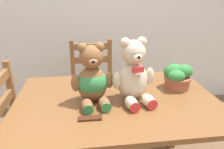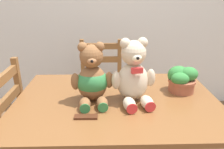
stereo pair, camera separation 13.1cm
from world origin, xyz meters
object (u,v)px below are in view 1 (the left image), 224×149
(potted_plant, at_px, (177,76))
(teddy_bear_left, at_px, (92,79))
(wooden_chair_behind, at_px, (93,88))
(chocolate_bar, at_px, (90,118))
(teddy_bear_right, at_px, (133,74))

(potted_plant, bearing_deg, teddy_bear_left, -168.83)
(teddy_bear_left, relative_size, potted_plant, 1.93)
(potted_plant, bearing_deg, wooden_chair_behind, 128.31)
(wooden_chair_behind, relative_size, teddy_bear_left, 2.52)
(chocolate_bar, bearing_deg, teddy_bear_left, 82.68)
(teddy_bear_right, bearing_deg, wooden_chair_behind, -85.11)
(wooden_chair_behind, bearing_deg, chocolate_bar, 86.80)
(wooden_chair_behind, relative_size, potted_plant, 4.86)
(wooden_chair_behind, relative_size, chocolate_bar, 7.41)
(chocolate_bar, bearing_deg, teddy_bear_right, 36.00)
(teddy_bear_left, bearing_deg, potted_plant, -174.47)
(wooden_chair_behind, distance_m, potted_plant, 0.97)
(potted_plant, bearing_deg, chocolate_bar, -152.44)
(teddy_bear_left, xyz_separation_m, chocolate_bar, (-0.03, -0.20, -0.14))
(teddy_bear_right, bearing_deg, chocolate_bar, 26.13)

